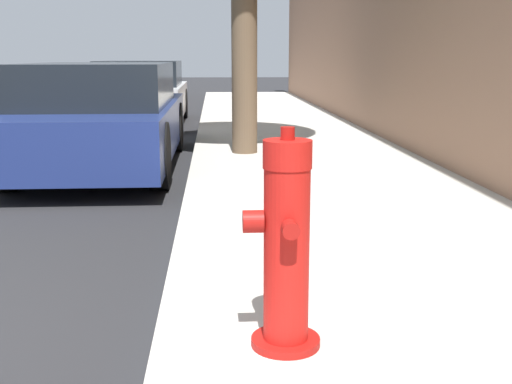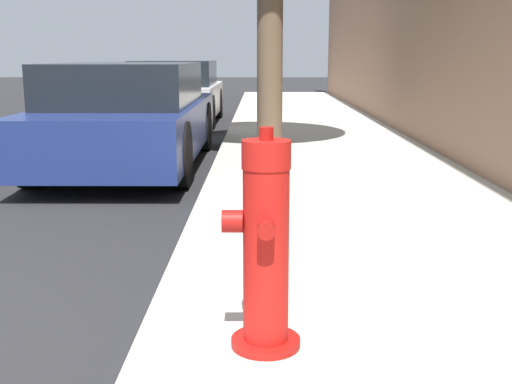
{
  "view_description": "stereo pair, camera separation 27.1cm",
  "coord_description": "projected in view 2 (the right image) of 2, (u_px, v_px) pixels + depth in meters",
  "views": [
    {
      "loc": [
        2.28,
        -2.28,
        1.38
      ],
      "look_at": [
        2.52,
        1.49,
        0.57
      ],
      "focal_mm": 45.0,
      "sensor_mm": 36.0,
      "label": 1
    },
    {
      "loc": [
        2.55,
        -2.29,
        1.38
      ],
      "look_at": [
        2.52,
        1.49,
        0.57
      ],
      "focal_mm": 45.0,
      "sensor_mm": 36.0,
      "label": 2
    }
  ],
  "objects": [
    {
      "name": "parked_car_mid",
      "position": [
        176.0,
        93.0,
        13.24
      ],
      "size": [
        1.75,
        3.81,
        1.28
      ],
      "color": "silver",
      "rests_on": "ground_plane"
    },
    {
      "name": "parked_car_near",
      "position": [
        130.0,
        116.0,
        8.01
      ],
      "size": [
        1.78,
        4.51,
        1.29
      ],
      "color": "navy",
      "rests_on": "ground_plane"
    },
    {
      "name": "fire_hydrant",
      "position": [
        265.0,
        249.0,
        2.68
      ],
      "size": [
        0.33,
        0.34,
        0.95
      ],
      "color": "#A91511",
      "rests_on": "sidewalk_slab"
    }
  ]
}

